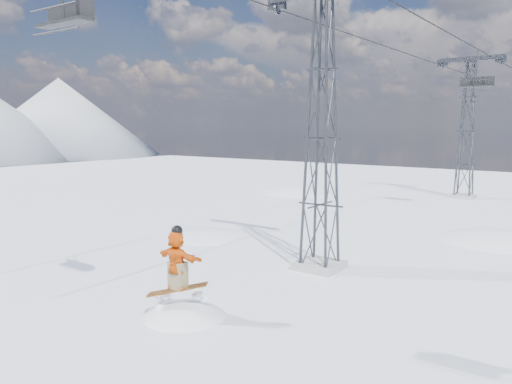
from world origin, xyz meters
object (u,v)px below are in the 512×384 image
lift_tower_near (321,139)px  lift_chair_near (65,15)px  snowboarder_jump (185,364)px  lift_tower_far (467,132)px

lift_tower_near → lift_chair_near: 10.89m
lift_tower_near → snowboarder_jump: size_ratio=1.64×
lift_tower_far → lift_chair_near: bearing=-93.6°
lift_tower_near → lift_tower_far: (0.00, 25.00, 0.00)m
lift_tower_near → lift_tower_far: 25.00m
lift_tower_near → lift_tower_far: same height
lift_tower_far → snowboarder_jump: size_ratio=1.64×
snowboarder_jump → lift_chair_near: size_ratio=2.83×
snowboarder_jump → lift_tower_near: bearing=82.1°
lift_tower_far → lift_tower_near: bearing=-90.0°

